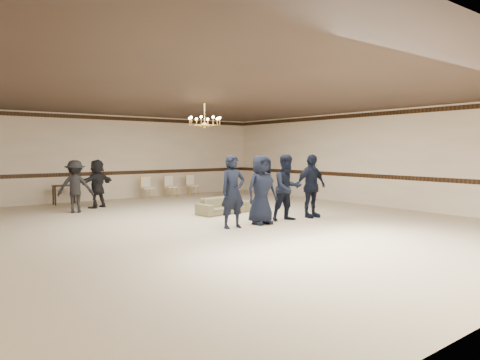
{
  "coord_description": "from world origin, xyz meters",
  "views": [
    {
      "loc": [
        -6.42,
        -8.98,
        1.88
      ],
      "look_at": [
        0.07,
        -0.5,
        1.14
      ],
      "focal_mm": 32.25,
      "sensor_mm": 36.0,
      "label": 1
    }
  ],
  "objects_px": {
    "settee": "(223,205)",
    "adult_right": "(231,178)",
    "boy_d": "(311,186)",
    "banquet_chair_right": "(192,185)",
    "console_table": "(65,195)",
    "boy_a": "(233,192)",
    "banquet_chair_mid": "(171,186)",
    "adult_mid": "(97,184)",
    "banquet_chair_left": "(148,188)",
    "boy_b": "(262,190)",
    "chandelier": "(204,113)",
    "boy_c": "(287,188)",
    "adult_left": "(75,186)"
  },
  "relations": [
    {
      "from": "settee",
      "to": "adult_right",
      "type": "bearing_deg",
      "value": 44.95
    },
    {
      "from": "boy_d",
      "to": "adult_right",
      "type": "distance_m",
      "value": 5.35
    },
    {
      "from": "banquet_chair_right",
      "to": "settee",
      "type": "bearing_deg",
      "value": -113.94
    },
    {
      "from": "boy_d",
      "to": "console_table",
      "type": "relative_size",
      "value": 2.18
    },
    {
      "from": "boy_a",
      "to": "banquet_chair_mid",
      "type": "relative_size",
      "value": 2.06
    },
    {
      "from": "settee",
      "to": "adult_mid",
      "type": "height_order",
      "value": "adult_mid"
    },
    {
      "from": "boy_a",
      "to": "console_table",
      "type": "height_order",
      "value": "boy_a"
    },
    {
      "from": "settee",
      "to": "banquet_chair_left",
      "type": "height_order",
      "value": "banquet_chair_left"
    },
    {
      "from": "settee",
      "to": "boy_a",
      "type": "bearing_deg",
      "value": -125.35
    },
    {
      "from": "boy_b",
      "to": "chandelier",
      "type": "bearing_deg",
      "value": 112.79
    },
    {
      "from": "boy_c",
      "to": "console_table",
      "type": "relative_size",
      "value": 2.18
    },
    {
      "from": "boy_c",
      "to": "banquet_chair_left",
      "type": "bearing_deg",
      "value": 106.38
    },
    {
      "from": "banquet_chair_left",
      "to": "adult_right",
      "type": "bearing_deg",
      "value": -28.99
    },
    {
      "from": "settee",
      "to": "banquet_chair_mid",
      "type": "distance_m",
      "value": 4.98
    },
    {
      "from": "adult_left",
      "to": "console_table",
      "type": "height_order",
      "value": "adult_left"
    },
    {
      "from": "settee",
      "to": "adult_mid",
      "type": "distance_m",
      "value": 4.39
    },
    {
      "from": "boy_b",
      "to": "settee",
      "type": "xyz_separation_m",
      "value": [
        0.28,
        2.08,
        -0.64
      ]
    },
    {
      "from": "banquet_chair_left",
      "to": "boy_d",
      "type": "bearing_deg",
      "value": -73.04
    },
    {
      "from": "boy_a",
      "to": "boy_c",
      "type": "height_order",
      "value": "same"
    },
    {
      "from": "banquet_chair_mid",
      "to": "settee",
      "type": "bearing_deg",
      "value": -99.28
    },
    {
      "from": "settee",
      "to": "boy_c",
      "type": "bearing_deg",
      "value": -79.15
    },
    {
      "from": "boy_b",
      "to": "adult_mid",
      "type": "height_order",
      "value": "boy_b"
    },
    {
      "from": "chandelier",
      "to": "banquet_chair_right",
      "type": "distance_m",
      "value": 6.44
    },
    {
      "from": "banquet_chair_left",
      "to": "banquet_chair_mid",
      "type": "relative_size",
      "value": 1.0
    },
    {
      "from": "boy_d",
      "to": "chandelier",
      "type": "bearing_deg",
      "value": 148.3
    },
    {
      "from": "boy_b",
      "to": "banquet_chair_mid",
      "type": "relative_size",
      "value": 2.06
    },
    {
      "from": "boy_d",
      "to": "banquet_chair_right",
      "type": "height_order",
      "value": "boy_d"
    },
    {
      "from": "boy_d",
      "to": "adult_mid",
      "type": "bearing_deg",
      "value": 129.19
    },
    {
      "from": "banquet_chair_mid",
      "to": "boy_d",
      "type": "bearing_deg",
      "value": -83.81
    },
    {
      "from": "chandelier",
      "to": "boy_d",
      "type": "bearing_deg",
      "value": -35.31
    },
    {
      "from": "adult_right",
      "to": "boy_c",
      "type": "bearing_deg",
      "value": -129.44
    },
    {
      "from": "adult_left",
      "to": "console_table",
      "type": "bearing_deg",
      "value": -75.14
    },
    {
      "from": "banquet_chair_left",
      "to": "console_table",
      "type": "distance_m",
      "value": 3.01
    },
    {
      "from": "boy_a",
      "to": "settee",
      "type": "xyz_separation_m",
      "value": [
        1.18,
        2.08,
        -0.64
      ]
    },
    {
      "from": "chandelier",
      "to": "settee",
      "type": "bearing_deg",
      "value": 22.96
    },
    {
      "from": "boy_b",
      "to": "boy_d",
      "type": "relative_size",
      "value": 1.0
    },
    {
      "from": "boy_d",
      "to": "settee",
      "type": "distance_m",
      "value": 2.65
    },
    {
      "from": "settee",
      "to": "chandelier",
      "type": "bearing_deg",
      "value": -162.79
    },
    {
      "from": "adult_left",
      "to": "banquet_chair_left",
      "type": "height_order",
      "value": "adult_left"
    },
    {
      "from": "chandelier",
      "to": "boy_b",
      "type": "distance_m",
      "value": 2.69
    },
    {
      "from": "boy_b",
      "to": "banquet_chair_mid",
      "type": "height_order",
      "value": "boy_b"
    },
    {
      "from": "chandelier",
      "to": "boy_c",
      "type": "height_order",
      "value": "chandelier"
    },
    {
      "from": "boy_c",
      "to": "banquet_chair_mid",
      "type": "height_order",
      "value": "boy_c"
    },
    {
      "from": "boy_d",
      "to": "banquet_chair_right",
      "type": "distance_m",
      "value": 7.0
    },
    {
      "from": "adult_mid",
      "to": "banquet_chair_right",
      "type": "bearing_deg",
      "value": 173.2
    },
    {
      "from": "adult_mid",
      "to": "adult_right",
      "type": "bearing_deg",
      "value": 151.82
    },
    {
      "from": "adult_mid",
      "to": "banquet_chair_left",
      "type": "bearing_deg",
      "value": -174.61
    },
    {
      "from": "boy_d",
      "to": "banquet_chair_mid",
      "type": "bearing_deg",
      "value": 98.75
    },
    {
      "from": "banquet_chair_left",
      "to": "banquet_chair_mid",
      "type": "xyz_separation_m",
      "value": [
        1.0,
        0.0,
        0.0
      ]
    },
    {
      "from": "boy_c",
      "to": "boy_d",
      "type": "bearing_deg",
      "value": 10.43
    }
  ]
}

